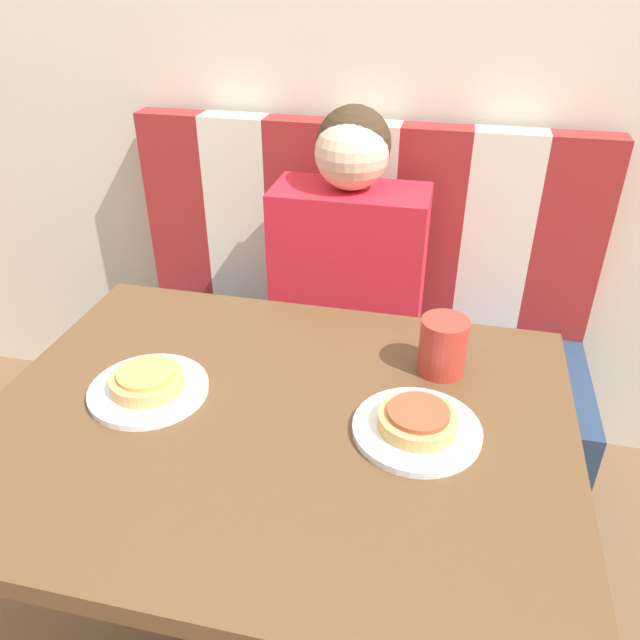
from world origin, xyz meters
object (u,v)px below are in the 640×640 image
(pizza_left, at_px, (147,380))
(drinking_cup, at_px, (443,346))
(pizza_right, at_px, (418,419))
(person, at_px, (350,245))
(plate_left, at_px, (149,390))
(plate_right, at_px, (417,430))

(pizza_left, bearing_deg, drinking_cup, 20.34)
(pizza_right, bearing_deg, person, 109.50)
(plate_left, distance_m, drinking_cup, 0.51)
(pizza_left, relative_size, pizza_right, 1.00)
(plate_left, relative_size, plate_right, 1.00)
(plate_left, distance_m, plate_right, 0.45)
(plate_right, distance_m, drinking_cup, 0.18)
(pizza_right, relative_size, drinking_cup, 1.19)
(person, relative_size, drinking_cup, 6.12)
(pizza_left, distance_m, drinking_cup, 0.51)
(pizza_right, height_order, drinking_cup, drinking_cup)
(plate_left, height_order, pizza_right, pizza_right)
(plate_left, relative_size, drinking_cup, 1.94)
(plate_right, xyz_separation_m, pizza_right, (0.00, 0.00, 0.02))
(plate_left, bearing_deg, person, 70.50)
(plate_right, height_order, pizza_left, pizza_left)
(person, distance_m, pizza_left, 0.68)
(person, distance_m, plate_right, 0.68)
(drinking_cup, bearing_deg, plate_left, -159.66)
(pizza_left, height_order, pizza_right, same)
(pizza_right, distance_m, drinking_cup, 0.18)
(plate_left, distance_m, pizza_left, 0.02)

